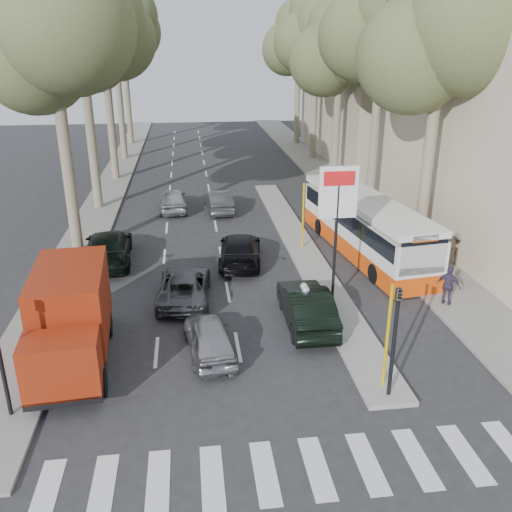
# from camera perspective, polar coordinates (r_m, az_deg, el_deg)

# --- Properties ---
(ground) EXTENTS (120.00, 120.00, 0.00)m
(ground) POSITION_cam_1_polar(r_m,az_deg,el_deg) (17.53, 1.72, -12.67)
(ground) COLOR #28282B
(ground) RESTS_ON ground
(sidewalk_right) EXTENTS (3.20, 70.00, 0.12)m
(sidewalk_right) POSITION_cam_1_polar(r_m,az_deg,el_deg) (41.97, 8.14, 7.80)
(sidewalk_right) COLOR gray
(sidewalk_right) RESTS_ON ground
(median_left) EXTENTS (2.40, 64.00, 0.12)m
(median_left) POSITION_cam_1_polar(r_m,az_deg,el_deg) (43.80, -14.63, 7.90)
(median_left) COLOR gray
(median_left) RESTS_ON ground
(traffic_island) EXTENTS (1.50, 26.00, 0.16)m
(traffic_island) POSITION_cam_1_polar(r_m,az_deg,el_deg) (27.71, 4.86, 0.78)
(traffic_island) COLOR gray
(traffic_island) RESTS_ON ground
(building_far) EXTENTS (11.00, 20.00, 16.00)m
(building_far) POSITION_cam_1_polar(r_m,az_deg,el_deg) (51.54, 13.76, 18.88)
(building_far) COLOR #B7A88E
(building_far) RESTS_ON ground
(billboard) EXTENTS (1.50, 12.10, 5.60)m
(billboard) POSITION_cam_1_polar(r_m,az_deg,el_deg) (21.03, 8.52, 4.28)
(billboard) COLOR yellow
(billboard) RESTS_ON ground
(traffic_light_island) EXTENTS (0.16, 0.41, 3.60)m
(traffic_light_island) POSITION_cam_1_polar(r_m,az_deg,el_deg) (15.80, 14.50, -7.01)
(traffic_light_island) COLOR black
(traffic_light_island) RESTS_ON ground
(tree_l_a) EXTENTS (7.40, 7.20, 14.10)m
(tree_l_a) POSITION_cam_1_polar(r_m,az_deg,el_deg) (27.01, -20.55, 21.40)
(tree_l_a) COLOR #6B604C
(tree_l_a) RESTS_ON ground
(tree_l_b) EXTENTS (7.40, 7.20, 14.88)m
(tree_l_b) POSITION_cam_1_polar(r_m,az_deg,el_deg) (34.91, -17.95, 22.57)
(tree_l_b) COLOR #6B604C
(tree_l_b) RESTS_ON ground
(tree_l_c) EXTENTS (7.40, 7.20, 13.71)m
(tree_l_c) POSITION_cam_1_polar(r_m,az_deg,el_deg) (42.78, -15.61, 21.04)
(tree_l_c) COLOR #6B604C
(tree_l_c) RESTS_ON ground
(tree_l_d) EXTENTS (7.40, 7.20, 15.66)m
(tree_l_d) POSITION_cam_1_polar(r_m,az_deg,el_deg) (50.77, -14.70, 23.03)
(tree_l_d) COLOR #6B604C
(tree_l_d) RESTS_ON ground
(tree_l_e) EXTENTS (7.40, 7.20, 14.49)m
(tree_l_e) POSITION_cam_1_polar(r_m,az_deg,el_deg) (58.71, -13.76, 21.80)
(tree_l_e) COLOR #6B604C
(tree_l_e) RESTS_ON ground
(tree_r_a) EXTENTS (7.40, 7.20, 14.10)m
(tree_r_a) POSITION_cam_1_polar(r_m,az_deg,el_deg) (26.99, 19.28, 21.55)
(tree_r_a) COLOR #6B604C
(tree_r_a) RESTS_ON ground
(tree_r_b) EXTENTS (7.40, 7.20, 15.27)m
(tree_r_b) POSITION_cam_1_polar(r_m,az_deg,el_deg) (34.47, 13.51, 23.58)
(tree_r_b) COLOR #6B604C
(tree_r_b) RESTS_ON ground
(tree_r_c) EXTENTS (7.40, 7.20, 13.32)m
(tree_r_c) POSITION_cam_1_polar(r_m,az_deg,el_deg) (42.00, 9.06, 21.05)
(tree_r_c) COLOR #6B604C
(tree_r_c) RESTS_ON ground
(tree_r_d) EXTENTS (7.40, 7.20, 14.88)m
(tree_r_d) POSITION_cam_1_polar(r_m,az_deg,el_deg) (49.78, 6.58, 22.79)
(tree_r_d) COLOR #6B604C
(tree_r_d) RESTS_ON ground
(tree_r_e) EXTENTS (7.40, 7.20, 14.10)m
(tree_r_e) POSITION_cam_1_polar(r_m,az_deg,el_deg) (57.61, 4.67, 21.97)
(tree_r_e) COLOR #6B604C
(tree_r_e) RESTS_ON ground
(silver_hatchback) EXTENTS (1.89, 3.79, 1.24)m
(silver_hatchback) POSITION_cam_1_polar(r_m,az_deg,el_deg) (18.46, -4.93, -8.57)
(silver_hatchback) COLOR #A0A3A8
(silver_hatchback) RESTS_ON ground
(dark_hatchback) EXTENTS (1.60, 4.53, 1.49)m
(dark_hatchback) POSITION_cam_1_polar(r_m,az_deg,el_deg) (20.29, 5.33, -5.25)
(dark_hatchback) COLOR black
(dark_hatchback) RESTS_ON ground
(queue_car_a) EXTENTS (2.34, 4.53, 1.22)m
(queue_car_a) POSITION_cam_1_polar(r_m,az_deg,el_deg) (22.32, -7.54, -3.14)
(queue_car_a) COLOR #47494E
(queue_car_a) RESTS_ON ground
(queue_car_b) EXTENTS (2.48, 4.93, 1.37)m
(queue_car_b) POSITION_cam_1_polar(r_m,az_deg,el_deg) (25.80, -1.69, 0.70)
(queue_car_b) COLOR black
(queue_car_b) RESTS_ON ground
(queue_car_c) EXTENTS (1.86, 4.21, 1.41)m
(queue_car_c) POSITION_cam_1_polar(r_m,az_deg,el_deg) (34.51, -8.74, 5.89)
(queue_car_c) COLOR #AEB2B6
(queue_car_c) RESTS_ON ground
(queue_car_d) EXTENTS (1.65, 4.16, 1.35)m
(queue_car_d) POSITION_cam_1_polar(r_m,az_deg,el_deg) (34.03, -3.90, 5.81)
(queue_car_d) COLOR #44464B
(queue_car_d) RESTS_ON ground
(queue_car_e) EXTENTS (2.45, 5.35, 1.52)m
(queue_car_e) POSITION_cam_1_polar(r_m,az_deg,el_deg) (26.82, -15.30, 0.90)
(queue_car_e) COLOR black
(queue_car_e) RESTS_ON ground
(red_truck) EXTENTS (2.60, 5.92, 3.08)m
(red_truck) POSITION_cam_1_polar(r_m,az_deg,el_deg) (18.49, -18.95, -6.14)
(red_truck) COLOR black
(red_truck) RESTS_ON ground
(city_bus) EXTENTS (3.72, 11.04, 2.85)m
(city_bus) POSITION_cam_1_polar(r_m,az_deg,el_deg) (27.28, 11.38, 3.26)
(city_bus) COLOR #DE470C
(city_bus) RESTS_ON ground
(motorcycle) EXTENTS (0.78, 2.12, 1.80)m
(motorcycle) POSITION_cam_1_polar(r_m,az_deg,el_deg) (19.96, 5.07, -5.49)
(motorcycle) COLOR black
(motorcycle) RESTS_ON ground
(pedestrian_near) EXTENTS (1.01, 0.99, 1.62)m
(pedestrian_near) POSITION_cam_1_polar(r_m,az_deg,el_deg) (22.71, 19.61, -2.95)
(pedestrian_near) COLOR #3E3550
(pedestrian_near) RESTS_ON sidewalk_right
(pedestrian_far) EXTENTS (1.02, 0.53, 1.52)m
(pedestrian_far) POSITION_cam_1_polar(r_m,az_deg,el_deg) (26.97, 20.47, 0.68)
(pedestrian_far) COLOR #66574C
(pedestrian_far) RESTS_ON sidewalk_right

